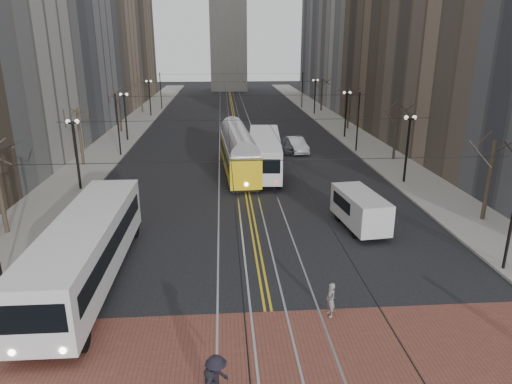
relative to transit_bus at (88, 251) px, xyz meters
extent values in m
plane|color=black|center=(8.75, -2.43, -1.69)|extent=(260.00, 260.00, 0.00)
cube|color=gray|center=(-6.25, 42.57, -1.62)|extent=(5.00, 140.00, 0.15)
cube|color=gray|center=(23.75, 42.57, -1.62)|extent=(5.00, 140.00, 0.15)
cube|color=brown|center=(8.75, -6.43, -1.69)|extent=(25.00, 6.00, 0.01)
cube|color=gray|center=(8.75, 42.57, -1.69)|extent=(4.80, 130.00, 0.02)
cube|color=gold|center=(8.75, 42.57, -1.69)|extent=(0.42, 130.00, 0.01)
cube|color=brown|center=(-16.75, 83.57, 18.31)|extent=(16.00, 20.00, 40.00)
cube|color=brown|center=(34.25, 43.57, 15.31)|extent=(16.00, 20.00, 34.00)
cube|color=slate|center=(34.25, 83.57, 18.31)|extent=(16.00, 20.00, 40.00)
cylinder|color=black|center=(-4.95, 15.57, 1.11)|extent=(0.20, 0.20, 5.60)
cylinder|color=black|center=(-4.95, 35.57, 1.11)|extent=(0.20, 0.20, 5.60)
cylinder|color=black|center=(-4.95, 55.57, 1.11)|extent=(0.20, 0.20, 5.60)
cylinder|color=black|center=(22.45, 15.57, 1.11)|extent=(0.20, 0.20, 5.60)
cylinder|color=black|center=(22.45, 35.57, 1.11)|extent=(0.20, 0.20, 5.60)
cylinder|color=black|center=(22.45, 55.57, 1.11)|extent=(0.20, 0.20, 5.60)
cylinder|color=#382D23|center=(-6.95, 6.57, 1.11)|extent=(0.28, 0.28, 5.60)
cylinder|color=#382D23|center=(-6.95, 23.57, 1.11)|extent=(0.28, 0.28, 5.60)
cylinder|color=#382D23|center=(-6.95, 41.57, 1.11)|extent=(0.28, 0.28, 5.60)
cylinder|color=#382D23|center=(-6.95, 59.57, 1.11)|extent=(0.28, 0.28, 5.60)
cylinder|color=#382D23|center=(24.45, 6.57, 1.11)|extent=(0.28, 0.28, 5.60)
cylinder|color=#382D23|center=(24.45, 23.57, 1.11)|extent=(0.28, 0.28, 5.60)
cylinder|color=#382D23|center=(24.45, 41.57, 1.11)|extent=(0.28, 0.28, 5.60)
cylinder|color=#382D23|center=(24.45, 59.57, 1.11)|extent=(0.28, 0.28, 5.60)
cylinder|color=black|center=(7.25, 42.57, 4.31)|extent=(0.03, 120.00, 0.03)
cylinder|color=black|center=(10.25, 42.57, 4.31)|extent=(0.03, 120.00, 0.03)
cylinder|color=black|center=(-4.15, 27.57, 1.61)|extent=(0.16, 0.16, 6.60)
cylinder|color=black|center=(-4.15, 63.57, 1.61)|extent=(0.16, 0.16, 6.60)
cylinder|color=black|center=(21.65, 27.57, 1.61)|extent=(0.16, 0.16, 6.60)
cylinder|color=black|center=(21.65, 63.57, 1.61)|extent=(0.16, 0.16, 6.60)
cube|color=white|center=(0.00, 0.00, 0.00)|extent=(2.89, 13.57, 3.39)
cube|color=yellow|center=(8.25, 20.24, -0.06)|extent=(3.37, 14.01, 3.27)
cube|color=silver|center=(10.70, 20.09, -0.01)|extent=(3.84, 13.08, 3.36)
cube|color=silver|center=(15.64, 5.90, -0.50)|extent=(2.68, 5.59, 2.38)
imported|color=#3F4347|center=(14.60, 28.40, -0.86)|extent=(2.75, 5.17, 1.67)
imported|color=#A1A2A8|center=(14.94, 28.09, -0.88)|extent=(2.39, 5.14, 1.63)
imported|color=gray|center=(11.46, -3.93, -0.89)|extent=(0.50, 0.65, 1.58)
imported|color=black|center=(6.48, -8.93, -0.70)|extent=(1.28, 1.47, 1.97)
camera|label=1|loc=(6.88, -21.26, 9.88)|focal=32.00mm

